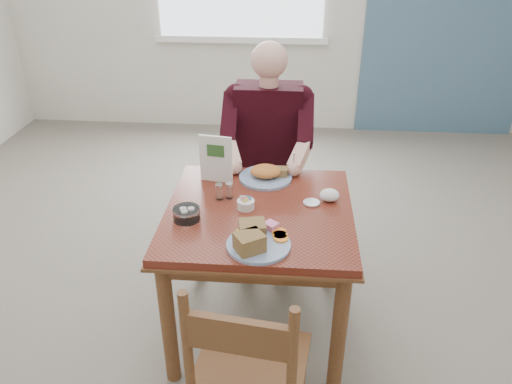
# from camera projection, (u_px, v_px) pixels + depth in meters

# --- Properties ---
(floor) EXTENTS (6.00, 6.00, 0.00)m
(floor) POSITION_uv_depth(u_px,v_px,m) (259.00, 324.00, 2.78)
(floor) COLOR #676053
(floor) RESTS_ON ground
(lemon_wedge) EXTENTS (0.06, 0.05, 0.03)m
(lemon_wedge) POSITION_uv_depth(u_px,v_px,m) (241.00, 232.00, 2.22)
(lemon_wedge) COLOR #FCF335
(lemon_wedge) RESTS_ON table
(napkin) EXTENTS (0.10, 0.08, 0.06)m
(napkin) POSITION_uv_depth(u_px,v_px,m) (330.00, 195.00, 2.47)
(napkin) COLOR white
(napkin) RESTS_ON table
(metal_dish) EXTENTS (0.10, 0.10, 0.01)m
(metal_dish) POSITION_uv_depth(u_px,v_px,m) (312.00, 203.00, 2.46)
(metal_dish) COLOR silver
(metal_dish) RESTS_ON table
(table) EXTENTS (0.92, 0.92, 0.75)m
(table) POSITION_uv_depth(u_px,v_px,m) (259.00, 228.00, 2.47)
(table) COLOR maroon
(table) RESTS_ON ground
(chair_far) EXTENTS (0.42, 0.42, 0.95)m
(chair_far) POSITION_uv_depth(u_px,v_px,m) (268.00, 182.00, 3.24)
(chair_far) COLOR brown
(chair_far) RESTS_ON ground
(chair_near) EXTENTS (0.47, 0.47, 0.95)m
(chair_near) POSITION_uv_depth(u_px,v_px,m) (248.00, 373.00, 1.89)
(chair_near) COLOR brown
(chair_near) RESTS_ON ground
(diner) EXTENTS (0.53, 0.56, 1.39)m
(diner) POSITION_uv_depth(u_px,v_px,m) (268.00, 140.00, 3.00)
(diner) COLOR tan
(diner) RESTS_ON chair_far
(near_plate) EXTENTS (0.37, 0.37, 0.09)m
(near_plate) POSITION_uv_depth(u_px,v_px,m) (255.00, 239.00, 2.13)
(near_plate) COLOR white
(near_plate) RESTS_ON table
(far_plate) EXTENTS (0.29, 0.29, 0.08)m
(far_plate) POSITION_uv_depth(u_px,v_px,m) (267.00, 174.00, 2.68)
(far_plate) COLOR white
(far_plate) RESTS_ON table
(caddy) EXTENTS (0.09, 0.09, 0.06)m
(caddy) POSITION_uv_depth(u_px,v_px,m) (246.00, 204.00, 2.41)
(caddy) COLOR white
(caddy) RESTS_ON table
(shakers) EXTENTS (0.09, 0.06, 0.08)m
(shakers) POSITION_uv_depth(u_px,v_px,m) (224.00, 191.00, 2.49)
(shakers) COLOR white
(shakers) RESTS_ON table
(creamer) EXTENTS (0.15, 0.15, 0.06)m
(creamer) POSITION_uv_depth(u_px,v_px,m) (187.00, 214.00, 2.32)
(creamer) COLOR white
(creamer) RESTS_ON table
(menu) EXTENTS (0.18, 0.04, 0.26)m
(menu) POSITION_uv_depth(u_px,v_px,m) (216.00, 159.00, 2.61)
(menu) COLOR white
(menu) RESTS_ON table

